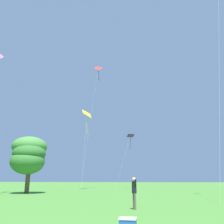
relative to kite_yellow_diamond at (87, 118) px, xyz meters
name	(u,v)px	position (x,y,z in m)	size (l,w,h in m)	color
kite_yellow_diamond	(87,118)	(0.00, 0.00, 0.00)	(1.83, 5.28, 15.17)	yellow
kite_black_large	(130,139)	(7.75, 5.96, -3.31)	(3.45, 4.68, 11.20)	black
kite_red_high	(98,74)	(1.29, 3.05, 10.74)	(2.70, 4.92, 26.27)	red
person_with_spool	(134,190)	(12.34, -29.10, -12.24)	(0.38, 0.55, 1.83)	#665B4C
tree_right_cluster	(29,154)	(-3.31, -14.52, -8.37)	(4.93, 5.35, 7.42)	brown
picnic_cooler	(128,224)	(12.81, -35.37, -13.12)	(0.60, 0.40, 0.44)	#2351B2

